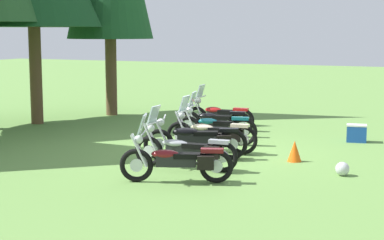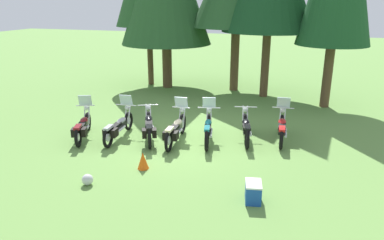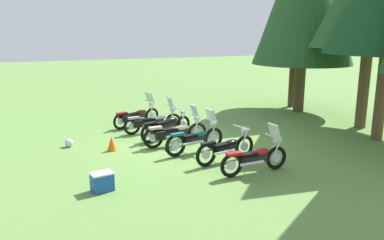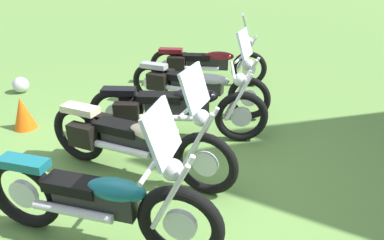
% 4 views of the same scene
% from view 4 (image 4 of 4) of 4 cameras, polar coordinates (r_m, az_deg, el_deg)
% --- Properties ---
extents(ground_plane, '(80.00, 80.00, 0.00)m').
position_cam_4_polar(ground_plane, '(4.02, -7.08, -9.76)').
color(ground_plane, '#608C42').
extents(motorcycle_0, '(1.02, 2.11, 1.34)m').
position_cam_4_polar(motorcycle_0, '(6.67, 2.29, 9.44)').
color(motorcycle_0, black).
rests_on(motorcycle_0, ground_plane).
extents(motorcycle_1, '(0.76, 2.35, 1.34)m').
position_cam_4_polar(motorcycle_1, '(5.55, 0.47, 5.96)').
color(motorcycle_1, black).
rests_on(motorcycle_1, ground_plane).
extents(motorcycle_2, '(1.18, 2.22, 1.01)m').
position_cam_4_polar(motorcycle_2, '(4.61, -2.90, 1.94)').
color(motorcycle_2, black).
rests_on(motorcycle_2, ground_plane).
extents(motorcycle_3, '(0.64, 2.35, 1.37)m').
position_cam_4_polar(motorcycle_3, '(3.90, -9.47, -3.04)').
color(motorcycle_3, black).
rests_on(motorcycle_3, ground_plane).
extents(motorcycle_4, '(0.79, 2.18, 1.38)m').
position_cam_4_polar(motorcycle_4, '(3.08, -14.93, -12.54)').
color(motorcycle_4, black).
rests_on(motorcycle_4, ground_plane).
extents(traffic_cone, '(0.32, 0.32, 0.48)m').
position_cam_4_polar(traffic_cone, '(5.55, -25.92, 1.03)').
color(traffic_cone, '#EA590F').
rests_on(traffic_cone, ground_plane).
extents(dropped_helmet, '(0.29, 0.29, 0.29)m').
position_cam_4_polar(dropped_helmet, '(7.08, -26.20, 5.19)').
color(dropped_helmet, silver).
rests_on(dropped_helmet, ground_plane).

